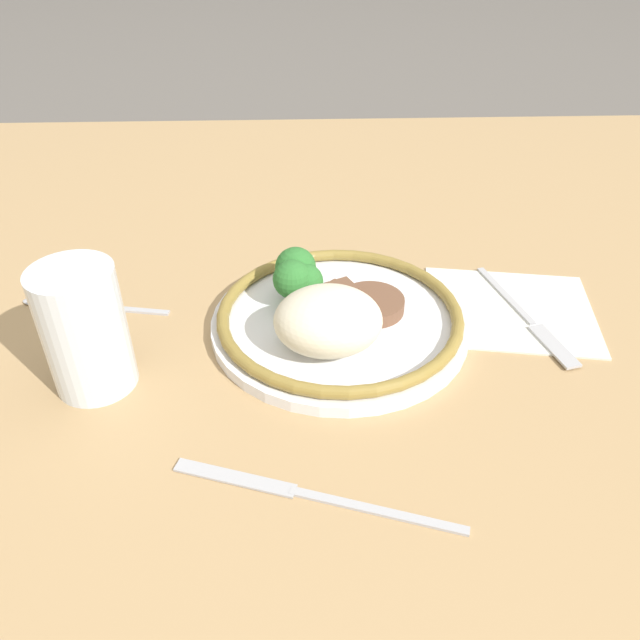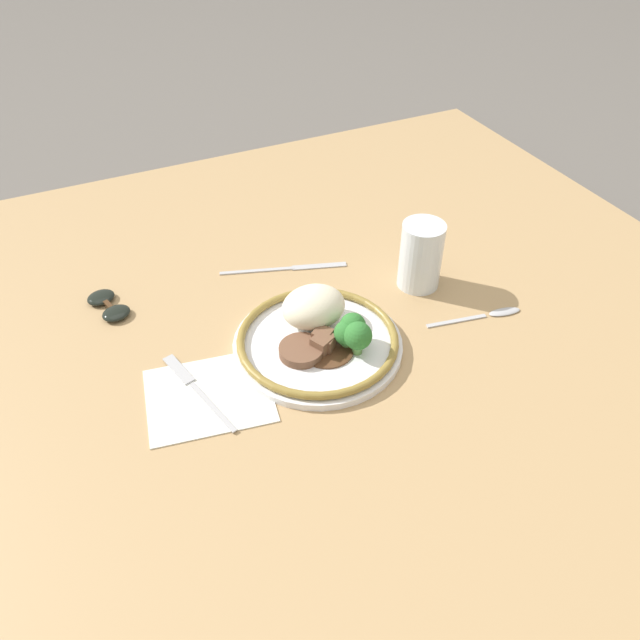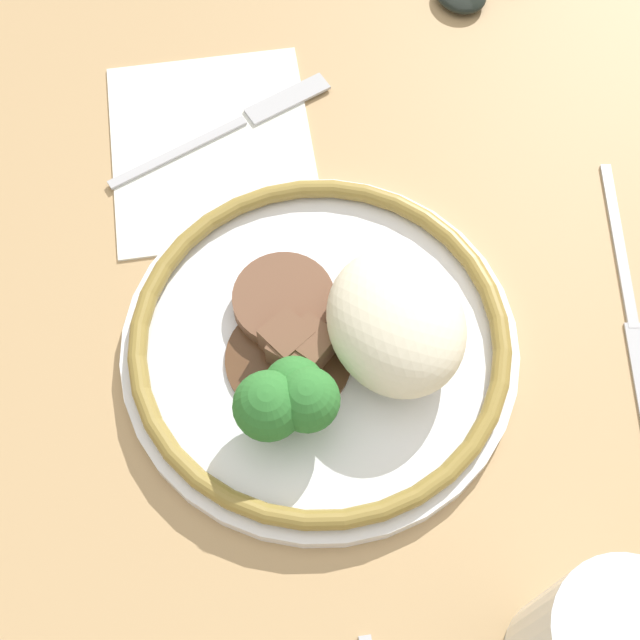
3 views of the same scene
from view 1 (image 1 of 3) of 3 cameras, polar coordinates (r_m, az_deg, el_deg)
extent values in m
plane|color=#5B5651|center=(0.62, 3.01, -4.10)|extent=(8.00, 8.00, 0.00)
cube|color=tan|center=(0.61, 3.06, -2.87)|extent=(1.43, 1.29, 0.03)
cube|color=silver|center=(0.66, 16.90, 0.93)|extent=(0.19, 0.17, 0.00)
cylinder|color=white|center=(0.61, 1.80, -0.30)|extent=(0.25, 0.25, 0.01)
torus|color=olive|center=(0.60, 1.82, 0.60)|extent=(0.24, 0.24, 0.01)
ellipsoid|color=beige|center=(0.55, 0.74, -0.05)|extent=(0.10, 0.08, 0.06)
cylinder|color=brown|center=(0.61, 4.73, 1.45)|extent=(0.06, 0.06, 0.01)
cylinder|color=#51331E|center=(0.62, 1.29, 1.41)|extent=(0.08, 0.08, 0.00)
cube|color=brown|center=(0.60, 1.33, 1.48)|extent=(0.03, 0.03, 0.02)
cube|color=brown|center=(0.61, 1.33, 2.06)|extent=(0.03, 0.03, 0.02)
cube|color=brown|center=(0.61, 1.99, 2.20)|extent=(0.03, 0.03, 0.03)
cylinder|color=#5B8E47|center=(0.64, -2.19, 3.00)|extent=(0.01, 0.01, 0.02)
sphere|color=#2D702D|center=(0.62, -2.24, 4.83)|extent=(0.04, 0.04, 0.04)
cylinder|color=#5B8E47|center=(0.62, -2.48, 1.92)|extent=(0.01, 0.01, 0.02)
sphere|color=#2D702D|center=(0.60, -2.54, 3.75)|extent=(0.04, 0.04, 0.04)
cylinder|color=#5B8E47|center=(0.62, -1.40, 1.95)|extent=(0.01, 0.01, 0.01)
sphere|color=#2D702D|center=(0.61, -1.43, 3.51)|extent=(0.04, 0.04, 0.04)
cylinder|color=yellow|center=(0.56, -20.40, -2.10)|extent=(0.06, 0.06, 0.08)
cylinder|color=silver|center=(0.55, -20.73, -0.85)|extent=(0.07, 0.07, 0.11)
cube|color=#ADADB2|center=(0.68, 16.55, 2.24)|extent=(0.03, 0.11, 0.00)
cube|color=#ADADB2|center=(0.62, 20.60, -2.24)|extent=(0.03, 0.07, 0.00)
cube|color=#ADADB2|center=(0.46, 5.19, -16.96)|extent=(0.12, 0.05, 0.00)
cube|color=#ADADB2|center=(0.48, -7.81, -14.10)|extent=(0.09, 0.04, 0.00)
cube|color=#ADADB2|center=(0.67, -17.60, 0.95)|extent=(0.10, 0.02, 0.00)
ellipsoid|color=#ADADB2|center=(0.70, -23.71, 1.48)|extent=(0.05, 0.03, 0.01)
camera|label=2|loc=(1.17, 20.65, 47.53)|focal=35.00mm
camera|label=3|loc=(0.61, -29.61, 47.20)|focal=50.00mm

